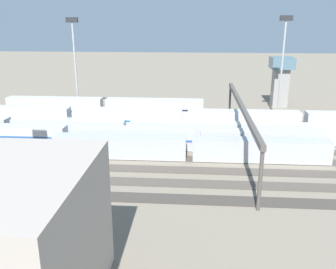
# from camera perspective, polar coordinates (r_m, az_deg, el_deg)

# --- Properties ---
(ground_plane) EXTENTS (400.00, 400.00, 0.00)m
(ground_plane) POSITION_cam_1_polar(r_m,az_deg,el_deg) (69.76, -5.22, -2.09)
(ground_plane) COLOR #756B5B
(track_bed_0) EXTENTS (140.00, 2.80, 0.12)m
(track_bed_0) POSITION_cam_1_polar(r_m,az_deg,el_deg) (88.62, -3.15, 2.30)
(track_bed_0) COLOR #4C443D
(track_bed_0) RESTS_ON ground_plane
(track_bed_1) EXTENTS (140.00, 2.80, 0.12)m
(track_bed_1) POSITION_cam_1_polar(r_m,az_deg,el_deg) (83.85, -3.58, 1.40)
(track_bed_1) COLOR #3D3833
(track_bed_1) RESTS_ON ground_plane
(track_bed_2) EXTENTS (140.00, 2.80, 0.12)m
(track_bed_2) POSITION_cam_1_polar(r_m,az_deg,el_deg) (79.11, -4.07, 0.39)
(track_bed_2) COLOR #4C443D
(track_bed_2) RESTS_ON ground_plane
(track_bed_3) EXTENTS (140.00, 2.80, 0.12)m
(track_bed_3) POSITION_cam_1_polar(r_m,az_deg,el_deg) (74.41, -4.61, -0.75)
(track_bed_3) COLOR #4C443D
(track_bed_3) RESTS_ON ground_plane
(track_bed_4) EXTENTS (140.00, 2.80, 0.12)m
(track_bed_4) POSITION_cam_1_polar(r_m,az_deg,el_deg) (69.74, -5.22, -2.04)
(track_bed_4) COLOR #4C443D
(track_bed_4) RESTS_ON ground_plane
(track_bed_5) EXTENTS (140.00, 2.80, 0.12)m
(track_bed_5) POSITION_cam_1_polar(r_m,az_deg,el_deg) (65.12, -5.93, -3.52)
(track_bed_5) COLOR #4C443D
(track_bed_5) RESTS_ON ground_plane
(track_bed_6) EXTENTS (140.00, 2.80, 0.12)m
(track_bed_6) POSITION_cam_1_polar(r_m,az_deg,el_deg) (60.57, -6.75, -5.21)
(track_bed_6) COLOR #4C443D
(track_bed_6) RESTS_ON ground_plane
(track_bed_7) EXTENTS (140.00, 2.80, 0.12)m
(track_bed_7) POSITION_cam_1_polar(r_m,az_deg,el_deg) (56.09, -7.70, -7.18)
(track_bed_7) COLOR #4C443D
(track_bed_7) RESTS_ON ground_plane
(track_bed_8) EXTENTS (140.00, 2.80, 0.12)m
(track_bed_8) POSITION_cam_1_polar(r_m,az_deg,el_deg) (51.71, -8.83, -9.49)
(track_bed_8) COLOR #3D3833
(track_bed_8) RESTS_ON ground_plane
(train_on_track_0) EXTENTS (47.20, 3.06, 5.00)m
(train_on_track_0) POSITION_cam_1_polar(r_m,az_deg,el_deg) (89.90, -9.80, 3.97)
(train_on_track_0) COLOR silver
(train_on_track_0) RESTS_ON ground_plane
(train_on_track_3) EXTENTS (139.00, 3.00, 4.40)m
(train_on_track_3) POSITION_cam_1_polar(r_m,az_deg,el_deg) (74.38, -7.20, 0.78)
(train_on_track_3) COLOR maroon
(train_on_track_3) RESTS_ON ground_plane
(train_on_track_4) EXTENTS (95.60, 3.06, 3.80)m
(train_on_track_4) POSITION_cam_1_polar(r_m,az_deg,el_deg) (72.17, -15.06, -0.28)
(train_on_track_4) COLOR #B7BABF
(train_on_track_4) RESTS_ON ground_plane
(train_on_track_2) EXTENTS (119.80, 3.06, 5.00)m
(train_on_track_2) POSITION_cam_1_polar(r_m,az_deg,el_deg) (78.86, -6.20, 2.20)
(train_on_track_2) COLOR silver
(train_on_track_2) RESTS_ON ground_plane
(train_on_track_5) EXTENTS (47.20, 3.00, 3.80)m
(train_on_track_5) POSITION_cam_1_polar(r_m,az_deg,el_deg) (63.48, 3.33, -2.13)
(train_on_track_5) COLOR #A8AAB2
(train_on_track_5) RESTS_ON ground_plane
(light_mast_0) EXTENTS (2.80, 0.70, 23.96)m
(light_mast_0) POSITION_cam_1_polar(r_m,az_deg,el_deg) (90.16, 17.38, 11.83)
(light_mast_0) COLOR #9EA0A5
(light_mast_0) RESTS_ON ground_plane
(light_mast_2) EXTENTS (2.80, 0.70, 23.55)m
(light_mast_2) POSITION_cam_1_polar(r_m,az_deg,el_deg) (93.67, -14.28, 12.13)
(light_mast_2) COLOR #9EA0A5
(light_mast_2) RESTS_ON ground_plane
(signal_gantry) EXTENTS (0.70, 45.00, 8.80)m
(signal_gantry) POSITION_cam_1_polar(r_m,az_deg,el_deg) (67.13, 11.29, 3.80)
(signal_gantry) COLOR #4C4742
(signal_gantry) RESTS_ON ground_plane
(control_tower) EXTENTS (6.00, 6.00, 13.32)m
(control_tower) POSITION_cam_1_polar(r_m,az_deg,el_deg) (106.12, 17.03, 8.38)
(control_tower) COLOR gray
(control_tower) RESTS_ON ground_plane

